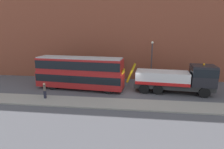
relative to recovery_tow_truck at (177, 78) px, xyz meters
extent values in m
plane|color=#4C4C51|center=(-5.66, -0.35, -1.76)|extent=(120.00, 120.00, 0.00)
cube|color=gray|center=(-5.66, -4.55, -1.68)|extent=(60.00, 2.80, 0.15)
cube|color=brown|center=(-5.66, 6.39, 6.24)|extent=(60.00, 1.20, 16.00)
cube|color=#2D2D2D|center=(-0.48, 0.05, -0.90)|extent=(9.17, 3.08, 0.55)
cube|color=black|center=(2.71, -0.27, 0.52)|extent=(2.84, 2.84, 2.30)
cube|color=black|center=(2.71, -0.27, 0.97)|extent=(2.87, 2.87, 0.90)
cube|color=silver|center=(-1.77, 0.17, 0.07)|extent=(6.32, 3.18, 1.40)
cube|color=red|center=(-1.77, 0.17, -0.45)|extent=(6.33, 3.23, 0.36)
cylinder|color=#B79914|center=(-5.46, 0.54, 0.37)|extent=(1.26, 0.40, 2.52)
sphere|color=orange|center=(2.71, -0.27, 1.79)|extent=(0.24, 0.24, 0.24)
cylinder|color=black|center=(2.91, 0.83, -1.18)|extent=(1.19, 0.45, 1.16)
cylinder|color=black|center=(2.70, -1.38, -1.18)|extent=(1.19, 0.45, 1.16)
cylinder|color=black|center=(-2.06, 1.32, -1.18)|extent=(1.19, 0.45, 1.16)
cylinder|color=black|center=(-2.28, -0.89, -1.18)|extent=(1.19, 0.45, 1.16)
cylinder|color=black|center=(-3.65, 1.47, -1.18)|extent=(1.19, 0.45, 1.16)
cylinder|color=black|center=(-3.87, -0.74, -1.18)|extent=(1.19, 0.45, 1.16)
cube|color=#AD1E1E|center=(-11.84, 0.05, -0.47)|extent=(11.19, 3.56, 1.90)
cube|color=#AD1E1E|center=(-11.84, 0.05, 1.33)|extent=(10.96, 3.44, 1.70)
cube|color=black|center=(-11.84, 0.05, -0.22)|extent=(11.09, 3.60, 0.90)
cube|color=black|center=(-11.84, 0.05, 1.43)|extent=(10.87, 3.58, 1.00)
cube|color=#B2B2B2|center=(-11.84, 0.05, 2.24)|extent=(10.73, 3.32, 0.12)
cube|color=yellow|center=(-6.35, -0.49, 0.78)|extent=(0.21, 1.50, 0.44)
cylinder|color=black|center=(-7.86, 0.74, -1.24)|extent=(1.06, 0.40, 1.04)
cylinder|color=black|center=(-8.07, -1.41, -1.24)|extent=(1.06, 0.40, 1.04)
cylinder|color=black|center=(-15.02, 1.44, -1.24)|extent=(1.06, 0.40, 1.04)
cylinder|color=black|center=(-15.23, -0.71, -1.24)|extent=(1.06, 0.40, 1.04)
cylinder|color=#232333|center=(-14.53, -4.10, -1.18)|extent=(0.40, 0.40, 0.85)
cube|color=brown|center=(-14.53, -4.10, -0.45)|extent=(0.41, 0.47, 0.62)
sphere|color=tan|center=(-14.53, -4.10, -0.02)|extent=(0.24, 0.24, 0.24)
cylinder|color=#38383D|center=(-2.75, 4.19, 0.99)|extent=(0.16, 0.16, 5.50)
sphere|color=#EAE5C6|center=(-2.75, 4.19, 3.89)|extent=(0.36, 0.36, 0.36)
camera|label=1|loc=(-4.95, -22.33, 5.55)|focal=30.32mm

